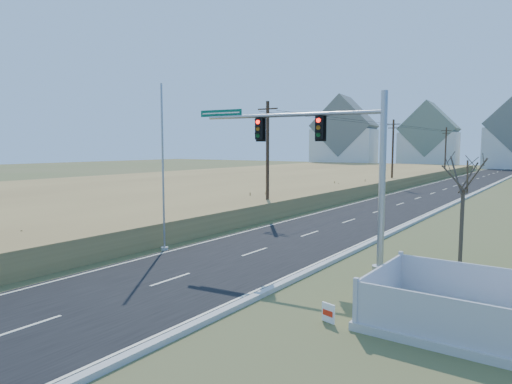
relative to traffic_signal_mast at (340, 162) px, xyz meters
The scene contains 14 objects.
ground 7.85m from the traffic_signal_mast, 137.53° to the right, with size 260.00×260.00×0.00m, color #4F582A.
road 46.27m from the traffic_signal_mast, 95.73° to the left, with size 8.00×180.00×0.06m, color black.
curb 46.03m from the traffic_signal_mast, 90.56° to the left, with size 0.30×180.00×0.18m, color #B2AFA8.
reed_marsh 46.00m from the traffic_signal_mast, 128.62° to the left, with size 38.00×110.00×1.30m, color tan.
utility_pole_near 15.48m from the traffic_signal_mast, 135.80° to the left, with size 1.80×0.26×9.00m.
utility_pole_mid 42.27m from the traffic_signal_mast, 105.22° to the left, with size 1.80×0.26×9.00m.
utility_pole_far 71.66m from the traffic_signal_mast, 98.91° to the left, with size 1.80×0.26×9.00m.
condo_nw 104.88m from the traffic_signal_mast, 113.97° to the left, with size 17.69×13.38×19.05m.
condo_nnw 106.25m from the traffic_signal_mast, 102.28° to the left, with size 14.93×11.17×17.03m.
traffic_signal_mast is the anchor object (origin of this frame).
fence_enclosure 9.28m from the traffic_signal_mast, 33.85° to the right, with size 6.59×4.51×1.51m.
open_sign 8.39m from the traffic_signal_mast, 67.74° to the right, with size 0.49×0.18×0.61m.
flagpole 9.32m from the traffic_signal_mast, 164.65° to the right, with size 0.39×0.39×8.72m.
bare_tree 5.25m from the traffic_signal_mast, 21.76° to the left, with size 2.08×2.08×5.51m.
Camera 1 is at (13.33, -14.96, 5.51)m, focal length 32.00 mm.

